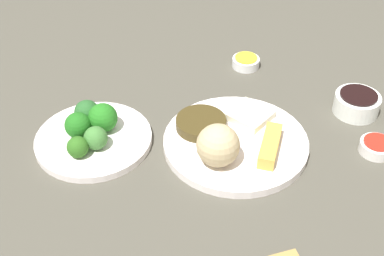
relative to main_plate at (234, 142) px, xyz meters
name	(u,v)px	position (x,y,z in m)	size (l,w,h in m)	color
tabletop	(235,150)	(0.00, 0.00, -0.02)	(2.20, 2.20, 0.02)	#48453B
main_plate	(234,142)	(0.00, 0.00, 0.00)	(0.27, 0.27, 0.02)	white
rice_scoop	(218,145)	(0.07, -0.02, 0.05)	(0.08, 0.08, 0.08)	tan
spring_roll	(270,146)	(0.02, 0.07, 0.02)	(0.10, 0.03, 0.03)	gold
crab_rangoon_wonton	(250,115)	(-0.07, 0.02, 0.02)	(0.07, 0.07, 0.01)	beige
stir_fry_heap	(201,123)	(-0.02, -0.07, 0.02)	(0.10, 0.10, 0.02)	#3E3216
broccoli_plate	(94,139)	(0.06, -0.26, 0.00)	(0.22, 0.22, 0.01)	white
broccoli_floret_0	(96,138)	(0.09, -0.24, 0.03)	(0.04, 0.04, 0.04)	#3C7532
broccoli_floret_1	(103,118)	(0.04, -0.24, 0.03)	(0.06, 0.06, 0.06)	#226F1C
broccoli_floret_2	(78,125)	(0.07, -0.28, 0.03)	(0.05, 0.05, 0.05)	#1E631A
broccoli_floret_3	(78,147)	(0.12, -0.26, 0.03)	(0.04, 0.04, 0.04)	#2B5F1B
broccoli_floret_5	(87,112)	(0.02, -0.28, 0.03)	(0.05, 0.05, 0.05)	#255926
soy_sauce_bowl	(357,104)	(-0.17, 0.22, 0.01)	(0.09, 0.09, 0.04)	white
soy_sauce_bowl_liquid	(359,95)	(-0.17, 0.22, 0.03)	(0.07, 0.07, 0.00)	black
sauce_ramekin_sweet_and_sour	(376,147)	(-0.05, 0.26, 0.00)	(0.06, 0.06, 0.02)	white
sauce_ramekin_sweet_and_sour_liquid	(378,142)	(-0.05, 0.26, 0.01)	(0.05, 0.05, 0.00)	red
sauce_ramekin_hot_mustard	(246,62)	(-0.27, -0.03, 0.00)	(0.06, 0.06, 0.02)	white
sauce_ramekin_hot_mustard_liquid	(246,58)	(-0.27, -0.03, 0.01)	(0.05, 0.05, 0.00)	yellow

